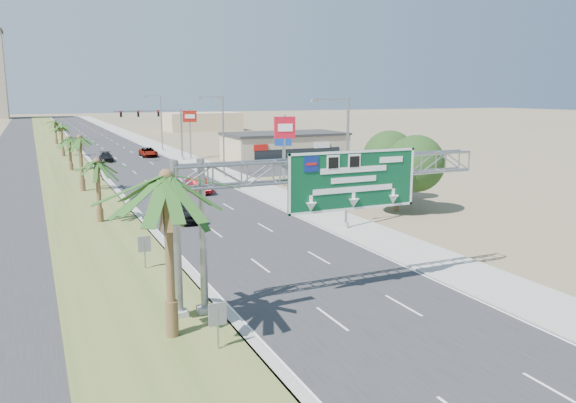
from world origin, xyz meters
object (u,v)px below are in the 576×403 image
Objects in this scene: palm_near at (166,178)px; car_right_lane at (148,152)px; pole_sign_red_near at (285,131)px; signal_mast at (168,129)px; car_left_lane at (187,211)px; pole_sign_red_far at (190,120)px; car_far at (106,157)px; pole_sign_blue at (283,135)px; car_mid_lane at (199,186)px; store_building at (284,147)px; sign_gantry at (322,180)px.

palm_near is 1.57× the size of car_right_lane.
palm_near is at bearing -120.94° from pole_sign_red_near.
car_left_lane is (-8.13, -42.11, -4.00)m from signal_mast.
car_right_lane is at bearing 136.01° from pole_sign_red_far.
pole_sign_red_near is (6.50, -29.14, 1.32)m from signal_mast.
car_far is 33.75m from pole_sign_blue.
pole_sign_red_near reaches higher than pole_sign_blue.
store_building is at bearing 46.99° from car_mid_lane.
pole_sign_red_near is at bearing -61.79° from car_far.
car_left_lane is at bearing -138.46° from pole_sign_red_near.
car_far is at bearing 173.90° from pole_sign_red_far.
pole_sign_red_far is at bearing 24.19° from signal_mast.
pole_sign_red_near reaches higher than car_right_lane.
signal_mast is 2.18× the size of car_far.
signal_mast is 8.54m from car_right_lane.
store_building is 27.47m from car_far.
car_left_lane reaches higher than car_mid_lane.
pole_sign_blue reaches higher than car_mid_lane.
car_far is (5.30, 67.07, -6.25)m from palm_near.
pole_sign_blue is at bearing 68.75° from pole_sign_red_near.
car_far is at bearing 115.78° from pole_sign_red_near.
sign_gantry is 2.11× the size of pole_sign_red_near.
pole_sign_blue is (1.32, 3.41, -0.75)m from pole_sign_red_near.
car_far is (-5.40, 32.88, -0.10)m from car_mid_lane.
palm_near is 40.61m from pole_sign_red_near.
pole_sign_blue is (9.72, -32.98, 4.67)m from car_right_lane.
signal_mast is 1.32× the size of pole_sign_red_far.
sign_gantry reaches higher than car_far.
car_right_lane is (12.48, 71.21, -6.19)m from palm_near.
pole_sign_red_near is at bearing 1.30° from car_mid_lane.
pole_sign_red_near reaches higher than store_building.
sign_gantry is 1.63× the size of signal_mast.
store_building is at bearing 65.98° from pole_sign_red_near.
pole_sign_blue is at bearing 68.83° from sign_gantry.
car_right_lane is 9.61m from pole_sign_red_far.
pole_sign_red_near is at bearing -76.11° from car_right_lane.
pole_sign_red_far is at bearing 149.39° from store_building.
palm_near is at bearing -105.58° from car_left_lane.
palm_near is at bearing -92.09° from car_far.
store_building is 3.37× the size of car_right_lane.
sign_gantry is at bearing -95.74° from signal_mast.
signal_mast reaches higher than pole_sign_red_near.
signal_mast is 30.28m from car_mid_lane.
store_building is 15.66m from pole_sign_red_far.
palm_near reaches higher than sign_gantry.
palm_near is 66.04m from store_building.
pole_sign_red_far is at bearing 94.95° from pole_sign_red_near.
signal_mast reaches higher than sign_gantry.
pole_sign_blue is at bearing -114.48° from store_building.
car_right_lane is 34.70m from pole_sign_blue.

